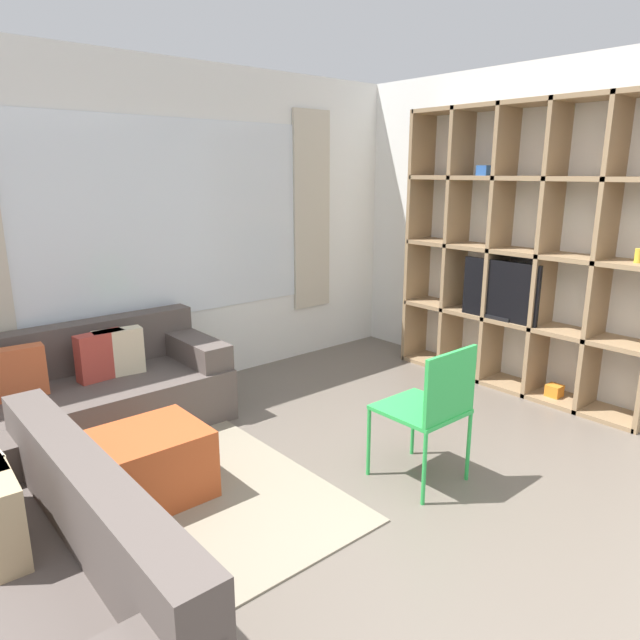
{
  "coord_description": "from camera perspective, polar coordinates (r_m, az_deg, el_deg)",
  "views": [
    {
      "loc": [
        -2.15,
        -1.0,
        1.84
      ],
      "look_at": [
        0.3,
        1.86,
        0.85
      ],
      "focal_mm": 32.0,
      "sensor_mm": 36.0,
      "label": 1
    }
  ],
  "objects": [
    {
      "name": "ground_plane",
      "position": [
        3.0,
        21.08,
        -24.19
      ],
      "size": [
        16.0,
        16.0,
        0.0
      ],
      "primitive_type": "plane",
      "color": "#665B51"
    },
    {
      "name": "wall_back",
      "position": [
        4.93,
        -14.68,
        8.63
      ],
      "size": [
        5.94,
        0.11,
        2.7
      ],
      "color": "white",
      "rests_on": "ground_plane"
    },
    {
      "name": "wall_right",
      "position": [
        5.32,
        19.03,
        8.64
      ],
      "size": [
        0.07,
        4.58,
        2.7
      ],
      "primitive_type": "cube",
      "color": "white",
      "rests_on": "ground_plane"
    },
    {
      "name": "area_rug",
      "position": [
        3.45,
        -20.15,
        -18.37
      ],
      "size": [
        2.29,
        1.95,
        0.01
      ],
      "primitive_type": "cube",
      "color": "gray",
      "rests_on": "ground_plane"
    },
    {
      "name": "shelving_unit",
      "position": [
        5.08,
        19.72,
        6.34
      ],
      "size": [
        0.36,
        2.24,
        2.37
      ],
      "color": "silver",
      "rests_on": "ground_plane"
    },
    {
      "name": "couch_main",
      "position": [
        4.39,
        -23.07,
        -7.2
      ],
      "size": [
        2.03,
        0.85,
        0.76
      ],
      "color": "#564C47",
      "rests_on": "ground_plane"
    },
    {
      "name": "couch_side",
      "position": [
        2.63,
        -27.9,
        -23.17
      ],
      "size": [
        0.85,
        1.85,
        0.76
      ],
      "rotation": [
        0.0,
        0.0,
        -1.57
      ],
      "color": "#564C47",
      "rests_on": "ground_plane"
    },
    {
      "name": "ottoman",
      "position": [
        3.49,
        -16.85,
        -13.81
      ],
      "size": [
        0.64,
        0.52,
        0.42
      ],
      "color": "#B74C23",
      "rests_on": "ground_plane"
    },
    {
      "name": "folding_chair",
      "position": [
        3.43,
        11.13,
        -8.19
      ],
      "size": [
        0.44,
        0.46,
        0.86
      ],
      "rotation": [
        0.0,
        0.0,
        3.14
      ],
      "color": "green",
      "rests_on": "ground_plane"
    }
  ]
}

